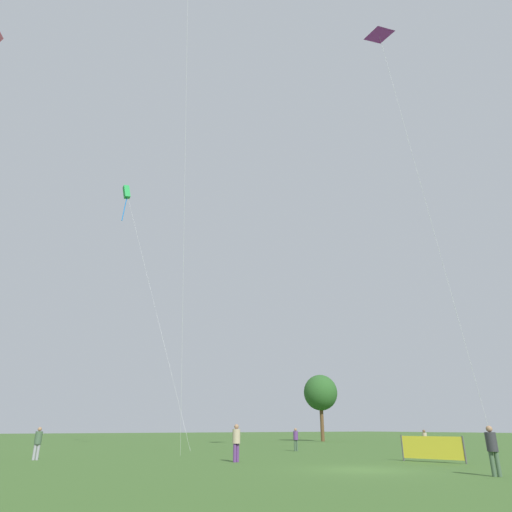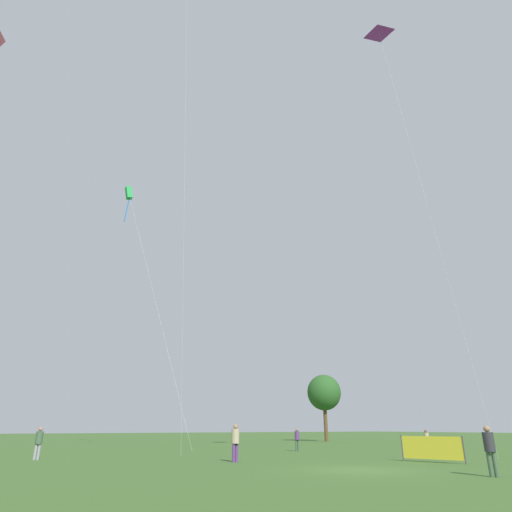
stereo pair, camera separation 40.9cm
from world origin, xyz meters
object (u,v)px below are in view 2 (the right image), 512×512
at_px(person_standing_2, 235,440).
at_px(person_standing_4, 297,438).
at_px(person_standing_5, 490,447).
at_px(park_tree_0, 324,393).
at_px(person_standing_0, 427,439).
at_px(person_standing_3, 39,441).
at_px(kite_flying_0, 380,35).
at_px(kite_flying_4, 129,195).
at_px(event_banner, 432,448).

xyz_separation_m(person_standing_2, person_standing_4, (9.62, 7.71, -0.13)).
distance_m(person_standing_5, park_tree_0, 44.51).
xyz_separation_m(person_standing_0, person_standing_5, (-11.42, -12.26, 0.12)).
relative_size(person_standing_3, person_standing_5, 0.97).
relative_size(person_standing_2, kite_flying_0, 0.06).
xyz_separation_m(person_standing_3, kite_flying_4, (6.96, 15.22, 24.97)).
xyz_separation_m(person_standing_0, event_banner, (-7.32, -6.29, -0.19)).
bearing_deg(person_standing_3, person_standing_0, -6.57).
bearing_deg(person_standing_4, park_tree_0, -119.91).
bearing_deg(person_standing_5, person_standing_4, -52.34).
bearing_deg(park_tree_0, person_standing_2, -136.52).
height_order(person_standing_0, kite_flying_4, kite_flying_4).
height_order(kite_flying_0, kite_flying_4, kite_flying_0).
height_order(kite_flying_0, park_tree_0, kite_flying_0).
bearing_deg(person_standing_2, person_standing_5, -78.16).
bearing_deg(person_standing_2, person_standing_3, 130.43).
bearing_deg(kite_flying_0, person_standing_2, 151.98).
xyz_separation_m(kite_flying_4, park_tree_0, (29.44, 3.76, -19.93)).
bearing_deg(event_banner, kite_flying_0, 32.60).
distance_m(kite_flying_0, event_banner, 29.45).
relative_size(kite_flying_0, kite_flying_4, 1.14).
bearing_deg(park_tree_0, person_standing_0, -114.59).
height_order(person_standing_4, kite_flying_0, kite_flying_0).
bearing_deg(park_tree_0, person_standing_4, -134.25).
xyz_separation_m(person_standing_4, event_banner, (-0.94, -13.25, -0.25)).
distance_m(person_standing_3, kite_flying_4, 30.05).
bearing_deg(event_banner, person_standing_0, 40.69).
relative_size(person_standing_3, kite_flying_4, 0.06).
bearing_deg(person_standing_2, park_tree_0, 33.59).
distance_m(kite_flying_0, park_tree_0, 43.46).
height_order(kite_flying_4, park_tree_0, kite_flying_4).
relative_size(kite_flying_4, event_banner, 8.28).
bearing_deg(person_standing_0, event_banner, -75.60).
xyz_separation_m(person_standing_4, park_tree_0, (18.04, 18.51, 5.08)).
height_order(person_standing_2, person_standing_4, person_standing_2).
relative_size(kite_flying_0, event_banner, 9.44).
bearing_deg(person_standing_3, person_standing_2, -31.54).
distance_m(person_standing_5, kite_flying_0, 30.22).
bearing_deg(person_standing_3, person_standing_4, 9.58).
bearing_deg(event_banner, kite_flying_4, 110.49).
distance_m(person_standing_2, person_standing_4, 12.33).
relative_size(person_standing_3, park_tree_0, 0.21).
bearing_deg(park_tree_0, person_standing_5, -121.45).
relative_size(person_standing_2, event_banner, 0.57).
height_order(person_standing_4, event_banner, person_standing_4).
xyz_separation_m(person_standing_0, kite_flying_0, (-6.53, -5.79, 29.24)).
bearing_deg(person_standing_4, person_standing_2, 53.06).
distance_m(person_standing_3, person_standing_4, 18.36).
bearing_deg(person_standing_5, park_tree_0, -69.10).
height_order(kite_flying_0, event_banner, kite_flying_0).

